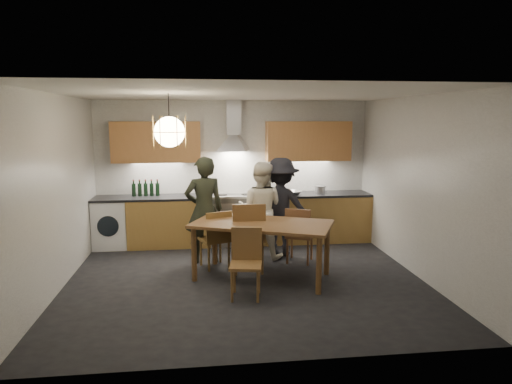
{
  "coord_description": "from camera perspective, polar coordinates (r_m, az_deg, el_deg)",
  "views": [
    {
      "loc": [
        -0.6,
        -6.19,
        2.28
      ],
      "look_at": [
        0.2,
        0.4,
        1.2
      ],
      "focal_mm": 32.0,
      "sensor_mm": 36.0,
      "label": 1
    }
  ],
  "objects": [
    {
      "name": "chair_back_left",
      "position": [
        6.97,
        -4.95,
        -5.45
      ],
      "size": [
        0.53,
        0.53,
        0.9
      ],
      "rotation": [
        0.0,
        0.0,
        3.51
      ],
      "color": "brown",
      "rests_on": "ground"
    },
    {
      "name": "chair_back_right",
      "position": [
        7.22,
        5.38,
        -4.98
      ],
      "size": [
        0.53,
        0.53,
        0.89
      ],
      "rotation": [
        0.0,
        0.0,
        2.73
      ],
      "color": "brown",
      "rests_on": "ground"
    },
    {
      "name": "person_right",
      "position": [
        7.61,
        3.11,
        -1.85
      ],
      "size": [
        1.21,
        0.95,
        1.63
      ],
      "primitive_type": "imported",
      "rotation": [
        0.0,
        0.0,
        2.76
      ],
      "color": "black",
      "rests_on": "ground"
    },
    {
      "name": "person_left",
      "position": [
        7.23,
        -6.5,
        -2.25
      ],
      "size": [
        0.68,
        0.51,
        1.69
      ],
      "primitive_type": "imported",
      "rotation": [
        0.0,
        0.0,
        3.33
      ],
      "color": "black",
      "rests_on": "ground"
    },
    {
      "name": "pendant_lamp",
      "position": [
        6.11,
        -10.77,
        7.39
      ],
      "size": [
        0.43,
        0.43,
        0.7
      ],
      "color": "black",
      "rests_on": "ground"
    },
    {
      "name": "room_shell",
      "position": [
        6.25,
        -1.39,
        3.97
      ],
      "size": [
        5.02,
        4.52,
        2.61
      ],
      "color": "white",
      "rests_on": "ground"
    },
    {
      "name": "chair_back_mid",
      "position": [
        6.73,
        -0.96,
        -5.16
      ],
      "size": [
        0.48,
        0.48,
        1.06
      ],
      "rotation": [
        0.0,
        0.0,
        3.13
      ],
      "color": "brown",
      "rests_on": "ground"
    },
    {
      "name": "counter_run",
      "position": [
        8.37,
        -2.49,
        -3.4
      ],
      "size": [
        5.0,
        0.62,
        0.9
      ],
      "color": "tan",
      "rests_on": "ground"
    },
    {
      "name": "person_mid",
      "position": [
        7.45,
        0.58,
        -2.28
      ],
      "size": [
        0.94,
        0.84,
        1.58
      ],
      "primitive_type": "imported",
      "rotation": [
        0.0,
        0.0,
        2.77
      ],
      "color": "white",
      "rests_on": "ground"
    },
    {
      "name": "mixing_bowl",
      "position": [
        8.33,
        4.66,
        -0.08
      ],
      "size": [
        0.38,
        0.38,
        0.07
      ],
      "primitive_type": "imported",
      "rotation": [
        0.0,
        0.0,
        0.4
      ],
      "color": "#B9B9BD",
      "rests_on": "counter_run"
    },
    {
      "name": "wall_fixtures",
      "position": [
        8.29,
        -2.78,
        6.41
      ],
      "size": [
        4.3,
        0.54,
        1.1
      ],
      "color": "tan",
      "rests_on": "ground"
    },
    {
      "name": "chair_front",
      "position": [
        5.92,
        -1.24,
        -8.19
      ],
      "size": [
        0.46,
        0.46,
        0.88
      ],
      "rotation": [
        0.0,
        0.0,
        -0.17
      ],
      "color": "brown",
      "rests_on": "ground"
    },
    {
      "name": "stock_pot",
      "position": [
        8.48,
        8.02,
        0.26
      ],
      "size": [
        0.24,
        0.24,
        0.14
      ],
      "primitive_type": "cylinder",
      "rotation": [
        0.0,
        0.0,
        0.26
      ],
      "color": "#BCBBBF",
      "rests_on": "counter_run"
    },
    {
      "name": "ground",
      "position": [
        6.62,
        -1.33,
        -10.89
      ],
      "size": [
        5.0,
        5.0,
        0.0
      ],
      "primitive_type": "plane",
      "color": "black",
      "rests_on": "ground"
    },
    {
      "name": "range_stove",
      "position": [
        8.36,
        -2.65,
        -3.47
      ],
      "size": [
        0.9,
        0.6,
        0.92
      ],
      "color": "silver",
      "rests_on": "ground"
    },
    {
      "name": "dining_table",
      "position": [
        6.5,
        0.74,
        -4.65
      ],
      "size": [
        2.15,
        1.64,
        0.81
      ],
      "rotation": [
        0.0,
        0.0,
        -0.4
      ],
      "color": "brown",
      "rests_on": "ground"
    },
    {
      "name": "wine_bottles",
      "position": [
        8.37,
        -13.63,
        0.5
      ],
      "size": [
        0.49,
        0.07,
        0.29
      ],
      "color": "black",
      "rests_on": "counter_run"
    }
  ]
}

